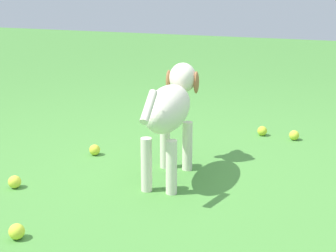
{
  "coord_description": "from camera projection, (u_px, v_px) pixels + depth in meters",
  "views": [
    {
      "loc": [
        -0.82,
        2.28,
        1.01
      ],
      "look_at": [
        0.06,
        0.02,
        0.3
      ],
      "focal_mm": 52.44,
      "sensor_mm": 36.0,
      "label": 1
    }
  ],
  "objects": [
    {
      "name": "ground",
      "position": [
        180.0,
        179.0,
        2.61
      ],
      "size": [
        14.0,
        14.0,
        0.0
      ],
      "primitive_type": "plane",
      "color": "#478438"
    },
    {
      "name": "dog",
      "position": [
        171.0,
        108.0,
        2.55
      ],
      "size": [
        0.25,
        0.85,
        0.58
      ],
      "rotation": [
        0.0,
        0.0,
        4.81
      ],
      "color": "silver",
      "rests_on": "ground"
    },
    {
      "name": "tennis_ball_0",
      "position": [
        95.0,
        150.0,
        2.97
      ],
      "size": [
        0.07,
        0.07,
        0.07
      ],
      "primitive_type": "sphere",
      "color": "#CED236",
      "rests_on": "ground"
    },
    {
      "name": "tennis_ball_1",
      "position": [
        262.0,
        131.0,
        3.35
      ],
      "size": [
        0.07,
        0.07,
        0.07
      ],
      "primitive_type": "sphere",
      "color": "#C0D332",
      "rests_on": "ground"
    },
    {
      "name": "tennis_ball_2",
      "position": [
        294.0,
        135.0,
        3.25
      ],
      "size": [
        0.07,
        0.07,
        0.07
      ],
      "primitive_type": "sphere",
      "color": "#C9D938",
      "rests_on": "ground"
    },
    {
      "name": "tennis_ball_3",
      "position": [
        17.0,
        232.0,
        2.0
      ],
      "size": [
        0.07,
        0.07,
        0.07
      ],
      "primitive_type": "sphere",
      "color": "#D6E139",
      "rests_on": "ground"
    },
    {
      "name": "tennis_ball_4",
      "position": [
        15.0,
        182.0,
        2.49
      ],
      "size": [
        0.07,
        0.07,
        0.07
      ],
      "primitive_type": "sphere",
      "color": "yellow",
      "rests_on": "ground"
    }
  ]
}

